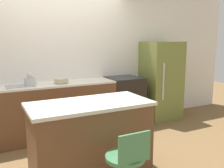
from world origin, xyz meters
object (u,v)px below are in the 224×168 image
oven_range (124,101)px  mixing_bowl (61,81)px  refrigerator (161,81)px  kettle (30,80)px

oven_range → mixing_bowl: (-1.26, -0.04, 0.51)m
refrigerator → oven_range: bearing=178.9°
refrigerator → kettle: size_ratio=7.79×
refrigerator → mixing_bowl: 2.14m
refrigerator → kettle: 2.65m
refrigerator → mixing_bowl: bearing=-179.4°
oven_range → refrigerator: refrigerator is taller
oven_range → refrigerator: 0.94m
oven_range → refrigerator: bearing=-1.1°
oven_range → mixing_bowl: 1.36m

